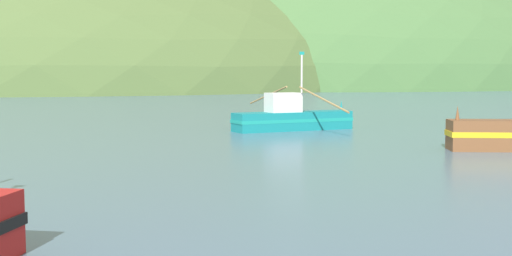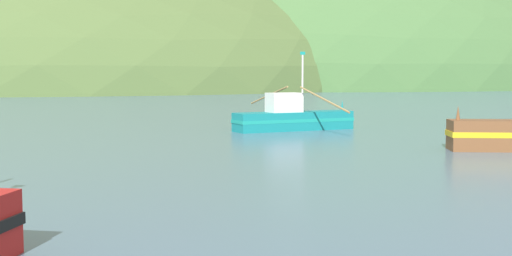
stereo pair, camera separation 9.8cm
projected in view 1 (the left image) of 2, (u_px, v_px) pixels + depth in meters
name	position (u px, v px, depth m)	size (l,w,h in m)	color
hill_mid_left	(291.00, 86.00, 201.15)	(184.22, 147.38, 85.83)	#47703D
hill_mid_right	(22.00, 87.00, 178.63)	(203.40, 162.72, 75.04)	#516B38
hill_far_left	(490.00, 84.00, 233.75)	(100.95, 80.76, 47.79)	#2D562D
fishing_boat_teal	(292.00, 118.00, 42.41)	(8.27, 12.06, 5.11)	#147F84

